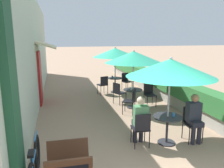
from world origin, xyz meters
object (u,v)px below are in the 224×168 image
Objects in this scene: cafe_chair_mid_back at (118,91)px; bicycle_leaning at (35,166)px; coffee_cup_near at (174,115)px; coffee_cup_mid at (131,89)px; seated_patron_near_right at (194,116)px; patio_table_near at (167,125)px; patio_umbrella_near at (170,68)px; cafe_chair_far_right at (103,84)px; cafe_chair_near_right at (192,121)px; cafe_chair_mid_left at (131,99)px; cafe_chair_near_left at (141,127)px; seated_patron_near_left at (140,119)px; patio_table_mid at (133,95)px; cafe_chair_far_left at (126,80)px; coffee_cup_far at (112,77)px; patio_umbrella_mid at (134,57)px; patio_umbrella_far at (115,53)px; patio_table_far at (115,82)px; cafe_chair_mid_right at (149,93)px.

bicycle_leaning is at bearing -61.64° from cafe_chair_mid_back.
coffee_cup_near is 1.00× the size of coffee_cup_mid.
bicycle_leaning is at bearing 16.24° from seated_patron_near_right.
patio_umbrella_near is (0.00, 0.00, 1.43)m from patio_table_near.
cafe_chair_mid_back is 1.63m from cafe_chair_far_right.
cafe_chair_mid_left is at bearing -64.54° from cafe_chair_near_right.
cafe_chair_near_left is 9.67× the size of coffee_cup_near.
seated_patron_near_left reaches higher than patio_table_mid.
patio_table_mid is 2.79m from cafe_chair_far_left.
patio_table_mid is 2.60m from coffee_cup_far.
patio_umbrella_near reaches higher than coffee_cup_near.
cafe_chair_near_right is at bearing 1.73° from patio_umbrella_near.
patio_umbrella_mid is at bearing -89.24° from cafe_chair_far_right.
patio_table_near is 3.50m from cafe_chair_mid_back.
seated_patron_near_right is (0.69, -0.09, -1.23)m from patio_umbrella_near.
coffee_cup_near is (-0.56, -0.06, 0.24)m from cafe_chair_near_right.
seated_patron_near_right is at bearing -7.43° from patio_table_near.
cafe_chair_near_right is 5.56m from patio_umbrella_far.
cafe_chair_near_left is 3.36m from patio_umbrella_mid.
patio_table_near is 5.36m from patio_table_far.
coffee_cup_near is at bearing -16.07° from patio_table_near.
cafe_chair_mid_right reaches higher than patio_table_mid.
coffee_cup_near is at bearing -89.91° from patio_umbrella_mid.
seated_patron_near_left is 1.44× the size of cafe_chair_mid_right.
seated_patron_near_right reaches higher than cafe_chair_near_left.
seated_patron_near_left is 2.26m from cafe_chair_mid_left.
cafe_chair_near_right is 2.91m from coffee_cup_mid.
patio_umbrella_near is 2.51× the size of cafe_chair_near_left.
cafe_chair_far_left is at bearing -87.06° from cafe_chair_mid_right.
cafe_chair_mid_right is at bearing -72.97° from patio_table_far.
cafe_chair_near_left is at bearing -35.89° from cafe_chair_mid_back.
coffee_cup_near and coffee_cup_mid have the same top height.
coffee_cup_near is (0.84, -0.02, 0.24)m from cafe_chair_near_left.
patio_table_far is at bearing 85.97° from seated_patron_near_left.
patio_table_far is (-0.04, 5.40, -0.26)m from coffee_cup_near.
patio_table_mid is at bearing 78.21° from seated_patron_near_left.
coffee_cup_far is at bearing 87.28° from seated_patron_near_left.
patio_umbrella_far reaches higher than coffee_cup_mid.
cafe_chair_mid_back is 5.18m from bicycle_leaning.
cafe_chair_near_right is at bearing -127.95° from cafe_chair_mid_left.
patio_table_far is (0.79, 5.27, -0.19)m from seated_patron_near_left.
cafe_chair_far_left is at bearing 125.76° from cafe_chair_mid_back.
seated_patron_near_right reaches higher than cafe_chair_mid_left.
coffee_cup_mid is at bearing -73.08° from seated_patron_near_right.
patio_umbrella_mid is at bearing 78.64° from cafe_chair_near_left.
cafe_chair_mid_back is at bearing -96.81° from cafe_chair_far_right.
patio_table_near is 0.57× the size of seated_patron_near_left.
patio_umbrella_near is at bearing -91.08° from patio_table_far.
cafe_chair_far_left is at bearing 77.28° from patio_umbrella_mid.
cafe_chair_mid_left is 1.00× the size of cafe_chair_mid_right.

